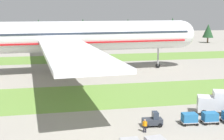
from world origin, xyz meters
TOP-DOWN VIEW (x-y plane):
  - grass_strip_near at (0.00, 24.98)m, footprint 320.00×16.59m
  - grass_strip_far at (0.00, 70.17)m, footprint 320.00×16.59m
  - airliner at (-12.08, 47.42)m, footprint 69.98×86.20m
  - baggage_tug at (-2.41, 8.64)m, footprint 2.68×1.47m
  - cargo_dolly_lead at (2.60, 8.31)m, footprint 2.29×1.64m
  - cargo_dolly_second at (5.49, 8.13)m, footprint 2.29×1.64m
  - catering_truck at (9.02, 11.03)m, footprint 7.31×4.72m
  - ground_crew_loader at (-4.08, 6.82)m, footprint 0.55×0.36m
  - taxiway_marker_0 at (13.10, 20.95)m, footprint 0.44×0.44m
  - distant_tree_line at (-3.73, 110.30)m, footprint 204.74×10.67m

SIDE VIEW (x-z plane):
  - grass_strip_near at x=0.00m, z-range 0.00..0.01m
  - grass_strip_far at x=0.00m, z-range 0.00..0.01m
  - taxiway_marker_0 at x=13.10m, z-range 0.00..0.66m
  - baggage_tug at x=-2.41m, z-range -0.17..1.80m
  - cargo_dolly_lead at x=2.60m, z-range 0.14..1.69m
  - cargo_dolly_second at x=5.49m, z-range 0.14..1.69m
  - ground_crew_loader at x=-4.08m, z-range 0.08..1.82m
  - catering_truck at x=9.02m, z-range 0.16..3.74m
  - distant_tree_line at x=-3.73m, z-range 0.99..13.05m
  - airliner at x=-12.08m, z-range -3.54..21.49m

